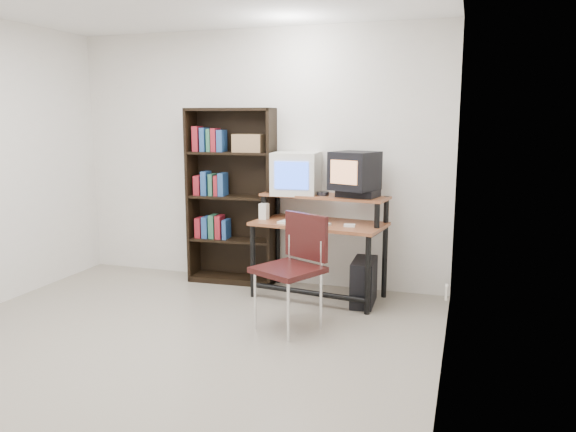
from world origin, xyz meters
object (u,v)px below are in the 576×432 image
(crt_tv, at_px, (355,171))
(bookshelf, at_px, (232,194))
(school_chair, at_px, (295,259))
(computer_desk, at_px, (320,226))
(crt_monitor, at_px, (296,173))
(pc_tower, at_px, (364,282))

(crt_tv, bearing_deg, bookshelf, -167.58)
(school_chair, bearing_deg, bookshelf, 160.12)
(computer_desk, bearing_deg, crt_monitor, 158.49)
(crt_monitor, xyz_separation_m, crt_tv, (0.60, -0.11, 0.05))
(computer_desk, xyz_separation_m, crt_monitor, (-0.28, 0.16, 0.48))
(school_chair, bearing_deg, pc_tower, 86.88)
(crt_monitor, height_order, pc_tower, crt_monitor)
(crt_monitor, xyz_separation_m, school_chair, (0.30, -1.00, -0.59))
(bookshelf, bearing_deg, crt_tv, -11.10)
(crt_tv, bearing_deg, school_chair, -88.06)
(computer_desk, distance_m, crt_monitor, 0.58)
(bookshelf, bearing_deg, crt_monitor, -9.14)
(crt_tv, xyz_separation_m, school_chair, (-0.30, -0.89, -0.65))
(computer_desk, height_order, crt_tv, crt_tv)
(bookshelf, bearing_deg, computer_desk, -16.20)
(computer_desk, bearing_deg, bookshelf, 174.42)
(computer_desk, height_order, crt_monitor, crt_monitor)
(computer_desk, height_order, bookshelf, bookshelf)
(pc_tower, relative_size, bookshelf, 0.25)
(computer_desk, relative_size, pc_tower, 2.88)
(crt_monitor, xyz_separation_m, bookshelf, (-0.72, 0.08, -0.25))
(crt_monitor, relative_size, pc_tower, 1.06)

